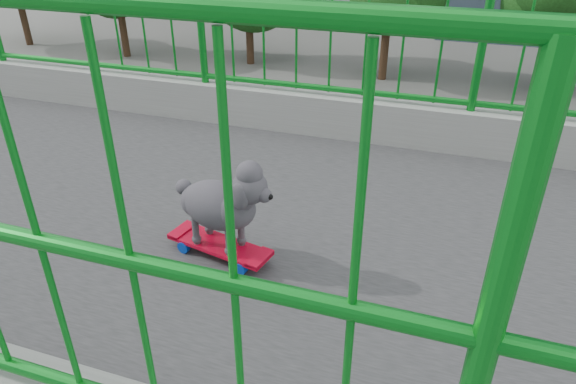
% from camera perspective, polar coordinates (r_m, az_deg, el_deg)
% --- Properties ---
extents(road, '(18.00, 90.00, 0.02)m').
position_cam_1_polar(road, '(17.40, 16.39, -1.22)').
color(road, black).
rests_on(road, ground).
extents(railing, '(3.00, 24.00, 1.42)m').
position_cam_1_polar(railing, '(2.55, 18.44, -3.83)').
color(railing, gray).
rests_on(railing, footbridge).
extents(skateboard, '(0.26, 0.56, 0.07)m').
position_cam_1_polar(skateboard, '(2.60, -7.54, -5.96)').
color(skateboard, red).
rests_on(skateboard, footbridge).
extents(poodle, '(0.29, 0.54, 0.45)m').
position_cam_1_polar(poodle, '(2.44, -7.39, -1.17)').
color(poodle, '#2B292D').
rests_on(poodle, skateboard).
extents(car_0, '(1.79, 4.45, 1.52)m').
position_cam_1_polar(car_0, '(13.79, -21.16, -7.24)').
color(car_0, '#AC0610').
rests_on(car_0, ground).
extents(car_1, '(1.40, 4.01, 1.32)m').
position_cam_1_polar(car_1, '(18.76, -26.71, 1.25)').
color(car_1, silver).
rests_on(car_1, ground).
extents(car_3, '(2.21, 5.44, 1.58)m').
position_cam_1_polar(car_3, '(23.16, -16.28, 8.72)').
color(car_3, black).
rests_on(car_3, ground).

